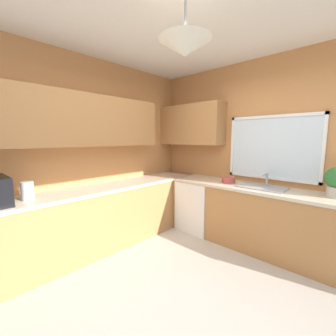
{
  "coord_description": "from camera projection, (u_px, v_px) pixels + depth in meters",
  "views": [
    {
      "loc": [
        1.22,
        -1.49,
        1.56
      ],
      "look_at": [
        -0.75,
        0.59,
        1.17
      ],
      "focal_mm": 23.39,
      "sensor_mm": 36.0,
      "label": 1
    }
  ],
  "objects": [
    {
      "name": "dishwasher",
      "position": [
        199.0,
        205.0,
        3.75
      ],
      "size": [
        0.6,
        0.6,
        0.84
      ],
      "primitive_type": "cube",
      "color": "white",
      "rests_on": "ground_plane"
    },
    {
      "name": "room_shell",
      "position": [
        160.0,
        112.0,
        2.8
      ],
      "size": [
        3.83,
        3.83,
        2.78
      ],
      "color": "#C6844C",
      "rests_on": "ground_plane"
    },
    {
      "name": "potted_plant",
      "position": [
        336.0,
        181.0,
        2.48
      ],
      "size": [
        0.24,
        0.24,
        0.35
      ],
      "color": "#B2A899",
      "rests_on": "counter_run_back"
    },
    {
      "name": "kettle",
      "position": [
        27.0,
        191.0,
        2.41
      ],
      "size": [
        0.13,
        0.13,
        0.2
      ],
      "primitive_type": "cylinder",
      "color": "#B7B7BC",
      "rests_on": "counter_run_left"
    },
    {
      "name": "counter_run_back",
      "position": [
        266.0,
        220.0,
        3.03
      ],
      "size": [
        2.92,
        0.65,
        0.88
      ],
      "color": "#AD7542",
      "rests_on": "ground_plane"
    },
    {
      "name": "bowl",
      "position": [
        229.0,
        180.0,
        3.36
      ],
      "size": [
        0.2,
        0.2,
        0.09
      ],
      "primitive_type": "cylinder",
      "color": "#B74C42",
      "rests_on": "counter_run_back"
    },
    {
      "name": "sink_assembly",
      "position": [
        263.0,
        187.0,
        3.02
      ],
      "size": [
        0.61,
        0.4,
        0.19
      ],
      "color": "#9EA0A5",
      "rests_on": "counter_run_back"
    },
    {
      "name": "ground_plane",
      "position": [
        182.0,
        301.0,
        2.11
      ],
      "size": [
        8.17,
        8.17,
        0.0
      ],
      "primitive_type": "plane",
      "color": "#B7B2A8"
    },
    {
      "name": "counter_run_left",
      "position": [
        99.0,
        218.0,
        3.11
      ],
      "size": [
        0.65,
        3.44,
        0.88
      ],
      "color": "#AD7542",
      "rests_on": "ground_plane"
    }
  ]
}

